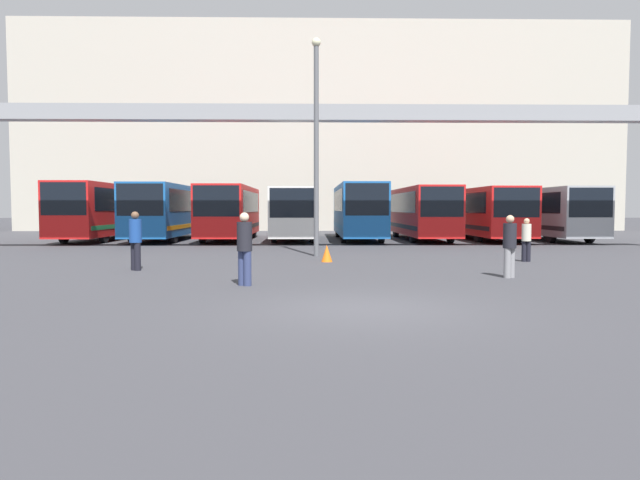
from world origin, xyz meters
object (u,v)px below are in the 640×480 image
pedestrian_mid_left (510,245)px  traffic_cone (327,253)px  bus_slot_1 (166,209)px  bus_slot_4 (358,209)px  bus_slot_5 (421,210)px  bus_slot_2 (230,210)px  pedestrian_near_left (135,239)px  bus_slot_7 (549,211)px  pedestrian_near_center (526,239)px  lamp_post (316,139)px  bus_slot_3 (295,211)px  bus_slot_0 (104,208)px  bus_slot_6 (480,210)px  pedestrian_mid_right (245,247)px

pedestrian_mid_left → traffic_cone: size_ratio=2.85×
bus_slot_1 → bus_slot_4: (11.57, 0.40, 0.01)m
bus_slot_5 → traffic_cone: (-6.19, -14.13, -1.50)m
traffic_cone → bus_slot_4: bearing=80.7°
bus_slot_2 → pedestrian_near_left: (-0.66, -16.52, -0.86)m
bus_slot_7 → pedestrian_near_left: (-19.95, -16.47, -0.81)m
pedestrian_near_center → lamp_post: (-7.57, 2.45, 3.85)m
bus_slot_4 → pedestrian_near_left: bus_slot_4 is taller
bus_slot_1 → bus_slot_2: size_ratio=1.01×
bus_slot_2 → bus_slot_5: bearing=1.6°
bus_slot_3 → bus_slot_7: bus_slot_7 is taller
bus_slot_3 → traffic_cone: bearing=-84.1°
bus_slot_0 → bus_slot_6: 23.14m
bus_slot_4 → bus_slot_2: bearing=-176.5°
bus_slot_6 → pedestrian_mid_left: 20.33m
lamp_post → traffic_cone: bearing=-81.7°
bus_slot_0 → bus_slot_3: (11.57, 0.24, -0.16)m
bus_slot_0 → bus_slot_5: bearing=-0.7°
pedestrian_near_left → bus_slot_7: bearing=-103.2°
bus_slot_3 → pedestrian_near_center: 17.10m
pedestrian_mid_left → traffic_cone: (-4.94, 4.78, -0.62)m
bus_slot_1 → bus_slot_7: bearing=-0.3°
bus_slot_0 → bus_slot_6: bearing=1.3°
traffic_cone → pedestrian_mid_right: bearing=-109.8°
bus_slot_3 → bus_slot_4: bus_slot_4 is taller
bus_slot_6 → bus_slot_7: bus_slot_6 is taller
bus_slot_0 → pedestrian_near_left: (7.05, -17.07, -0.95)m
bus_slot_4 → bus_slot_6: bearing=4.4°
bus_slot_6 → traffic_cone: bus_slot_6 is taller
bus_slot_6 → bus_slot_4: bearing=-175.6°
pedestrian_near_center → lamp_post: lamp_post is taller
pedestrian_near_left → pedestrian_mid_left: bearing=-153.4°
bus_slot_2 → traffic_cone: size_ratio=16.87×
bus_slot_1 → bus_slot_2: 3.86m
lamp_post → bus_slot_0: bearing=136.8°
bus_slot_2 → pedestrian_near_left: size_ratio=5.65×
bus_slot_5 → bus_slot_0: bearing=179.3°
bus_slot_4 → bus_slot_6: size_ratio=0.90×
pedestrian_mid_left → lamp_post: (-5.29, 7.16, 3.76)m
bus_slot_4 → bus_slot_3: bearing=175.4°
traffic_cone → lamp_post: 5.00m
bus_slot_2 → bus_slot_6: 15.46m
bus_slot_0 → pedestrian_near_center: 24.94m
pedestrian_near_left → bus_slot_2: bearing=-55.1°
pedestrian_mid_left → lamp_post: bearing=-83.4°
bus_slot_0 → bus_slot_7: size_ratio=1.12×
bus_slot_1 → bus_slot_3: size_ratio=0.88×
bus_slot_4 → bus_slot_6: (7.71, 0.60, -0.12)m
bus_slot_4 → pedestrian_mid_left: bearing=-82.2°
lamp_post → bus_slot_6: bearing=50.2°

